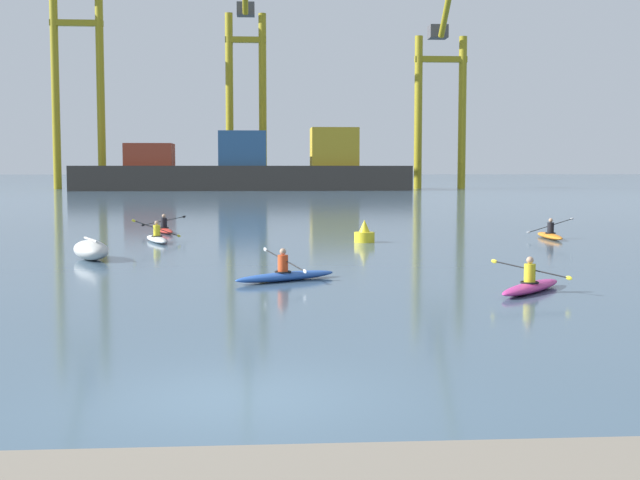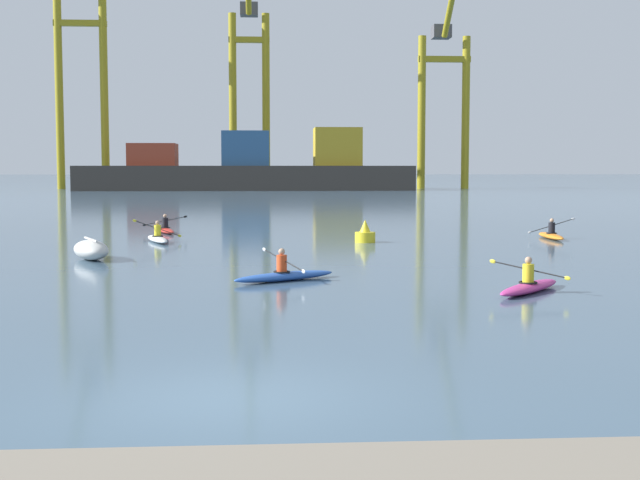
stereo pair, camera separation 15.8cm
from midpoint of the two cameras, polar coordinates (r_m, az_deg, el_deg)
name	(u,v)px [view 2 (the right image)]	position (r m, az deg, el deg)	size (l,w,h in m)	color
ground_plane	(229,398)	(12.64, -5.62, -10.30)	(800.00, 800.00, 0.00)	#425B70
container_barge	(250,170)	(125.67, -4.59, 4.61)	(48.24, 8.03, 9.00)	#38332D
gantry_crane_west	(80,57)	(137.39, -15.50, 11.53)	(7.92, 20.21, 40.56)	olive
gantry_crane_west_mid	(249,71)	(138.08, -4.65, 11.04)	(6.41, 18.06, 37.18)	olive
gantry_crane_east_mid	(445,78)	(135.04, 8.27, 10.50)	(8.04, 18.76, 37.14)	olive
capsized_dinghy	(91,250)	(31.96, -14.71, -0.63)	(2.03, 2.82, 0.76)	beige
channel_buoy	(365,234)	(38.08, 3.11, 0.39)	(0.90, 0.90, 1.00)	yellow
kayak_red	(165,229)	(44.24, -10.07, 0.69)	(2.17, 3.42, 0.95)	red
kayak_white	(157,238)	(38.85, -10.55, 0.12)	(2.09, 3.43, 1.05)	silver
kayak_blue	(284,275)	(25.16, -2.18, -2.31)	(3.20, 2.32, 0.95)	#2856B2
kayak_magenta	(529,286)	(23.51, 13.81, -2.95)	(2.66, 2.98, 0.95)	#C13384
kayak_orange	(551,235)	(41.34, 15.08, 0.32)	(2.21, 3.42, 1.00)	orange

